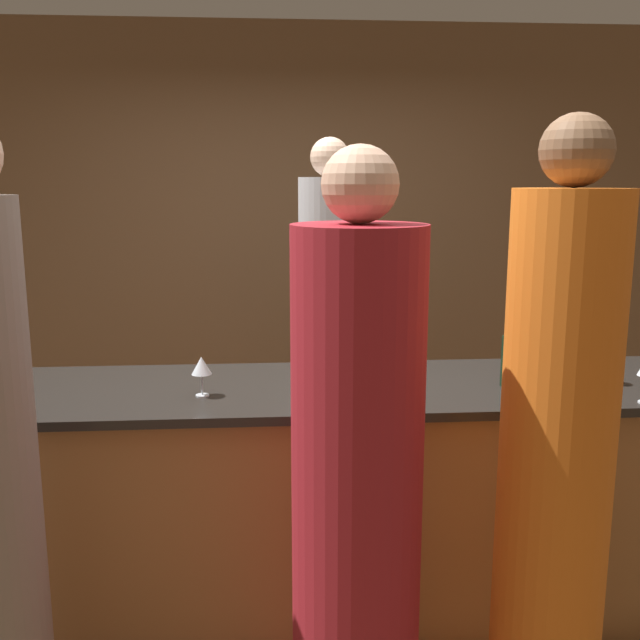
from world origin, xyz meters
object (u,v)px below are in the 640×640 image
(bartender, at_px, (329,345))
(guest_1, at_px, (357,491))
(wine_bottle_0, at_px, (511,360))
(guest_0, at_px, (555,470))

(bartender, distance_m, guest_1, 1.64)
(guest_1, bearing_deg, bartender, 87.96)
(bartender, height_order, guest_1, bartender)
(bartender, bearing_deg, wine_bottle_0, 124.94)
(bartender, relative_size, wine_bottle_0, 6.87)
(bartender, distance_m, wine_bottle_0, 1.14)
(guest_1, bearing_deg, guest_0, -1.24)
(wine_bottle_0, bearing_deg, guest_1, -135.07)
(wine_bottle_0, bearing_deg, bartender, 124.94)
(guest_1, height_order, wine_bottle_0, guest_1)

